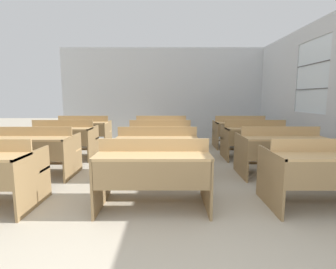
# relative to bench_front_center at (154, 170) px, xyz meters

# --- Properties ---
(wall_back) EXTENTS (6.32, 0.06, 2.80)m
(wall_back) POSITION_rel_bench_front_center_xyz_m (0.00, 5.38, 0.95)
(wall_back) COLOR silver
(wall_back) RESTS_ON ground_plane
(wall_right_with_window) EXTENTS (0.06, 7.09, 2.80)m
(wall_right_with_window) POSITION_rel_bench_front_center_xyz_m (3.13, 1.75, 0.93)
(wall_right_with_window) COLOR silver
(wall_right_with_window) RESTS_ON ground_plane
(bench_front_center) EXTENTS (1.28, 0.80, 0.82)m
(bench_front_center) POSITION_rel_bench_front_center_xyz_m (0.00, 0.00, 0.00)
(bench_front_center) COLOR #96784D
(bench_front_center) RESTS_ON ground_plane
(bench_front_right) EXTENTS (1.28, 0.80, 0.82)m
(bench_front_right) POSITION_rel_bench_front_center_xyz_m (2.00, -0.01, 0.00)
(bench_front_right) COLOR #97794E
(bench_front_right) RESTS_ON ground_plane
(bench_second_left) EXTENTS (1.28, 0.80, 0.82)m
(bench_second_left) POSITION_rel_bench_front_center_xyz_m (-2.02, 1.22, 0.00)
(bench_second_left) COLOR #95764C
(bench_second_left) RESTS_ON ground_plane
(bench_second_center) EXTENTS (1.28, 0.80, 0.82)m
(bench_second_center) POSITION_rel_bench_front_center_xyz_m (-0.00, 1.21, 0.00)
(bench_second_center) COLOR #95764C
(bench_second_center) RESTS_ON ground_plane
(bench_second_right) EXTENTS (1.28, 0.80, 0.82)m
(bench_second_right) POSITION_rel_bench_front_center_xyz_m (2.00, 1.25, 0.00)
(bench_second_right) COLOR #96784E
(bench_second_right) RESTS_ON ground_plane
(bench_third_left) EXTENTS (1.28, 0.80, 0.82)m
(bench_third_left) POSITION_rel_bench_front_center_xyz_m (-2.04, 2.48, 0.00)
(bench_third_left) COLOR olive
(bench_third_left) RESTS_ON ground_plane
(bench_third_center) EXTENTS (1.28, 0.80, 0.82)m
(bench_third_center) POSITION_rel_bench_front_center_xyz_m (0.00, 2.45, 0.00)
(bench_third_center) COLOR #95764C
(bench_third_center) RESTS_ON ground_plane
(bench_third_right) EXTENTS (1.28, 0.80, 0.82)m
(bench_third_right) POSITION_rel_bench_front_center_xyz_m (2.00, 2.48, 0.00)
(bench_third_right) COLOR olive
(bench_third_right) RESTS_ON ground_plane
(bench_back_left) EXTENTS (1.28, 0.80, 0.82)m
(bench_back_left) POSITION_rel_bench_front_center_xyz_m (-2.01, 3.72, 0.00)
(bench_back_left) COLOR #93754B
(bench_back_left) RESTS_ON ground_plane
(bench_back_center) EXTENTS (1.28, 0.80, 0.82)m
(bench_back_center) POSITION_rel_bench_front_center_xyz_m (-0.01, 3.72, 0.00)
(bench_back_center) COLOR #987A50
(bench_back_center) RESTS_ON ground_plane
(bench_back_right) EXTENTS (1.28, 0.80, 0.82)m
(bench_back_right) POSITION_rel_bench_front_center_xyz_m (2.02, 3.69, 0.00)
(bench_back_right) COLOR #95774C
(bench_back_right) RESTS_ON ground_plane
(wastepaper_bin) EXTENTS (0.24, 0.24, 0.39)m
(wastepaper_bin) POSITION_rel_bench_front_center_xyz_m (2.80, 4.43, -0.26)
(wastepaper_bin) COLOR #474C51
(wastepaper_bin) RESTS_ON ground_plane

